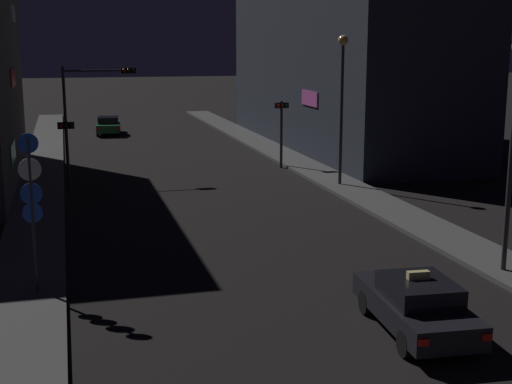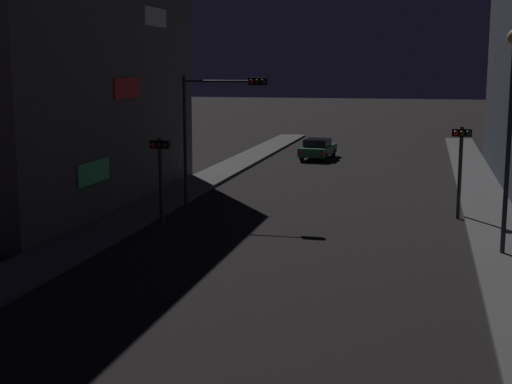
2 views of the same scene
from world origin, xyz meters
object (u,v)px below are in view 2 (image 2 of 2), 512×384
(far_car, at_px, (318,149))
(traffic_light_right_kerb, at_px, (461,153))
(traffic_light_overhead, at_px, (213,115))
(street_lamp_far_block, at_px, (511,104))
(traffic_light_left_kerb, at_px, (160,162))

(far_car, height_order, traffic_light_right_kerb, traffic_light_right_kerb)
(traffic_light_overhead, relative_size, traffic_light_right_kerb, 1.53)
(street_lamp_far_block, bearing_deg, traffic_light_left_kerb, 167.96)
(traffic_light_left_kerb, height_order, street_lamp_far_block, street_lamp_far_block)
(traffic_light_right_kerb, xyz_separation_m, street_lamp_far_block, (1.21, -6.17, 2.38))
(far_car, bearing_deg, street_lamp_far_block, -68.11)
(far_car, relative_size, street_lamp_far_block, 0.62)
(far_car, distance_m, traffic_light_right_kerb, 20.64)
(traffic_light_right_kerb, bearing_deg, far_car, 115.18)
(traffic_light_overhead, bearing_deg, far_car, 84.08)
(traffic_light_right_kerb, bearing_deg, traffic_light_overhead, -179.14)
(traffic_light_left_kerb, distance_m, traffic_light_right_kerb, 12.50)
(traffic_light_left_kerb, xyz_separation_m, traffic_light_right_kerb, (12.04, 3.34, 0.29))
(traffic_light_left_kerb, relative_size, traffic_light_right_kerb, 0.89)
(traffic_light_left_kerb, xyz_separation_m, street_lamp_far_block, (13.25, -2.83, 2.66))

